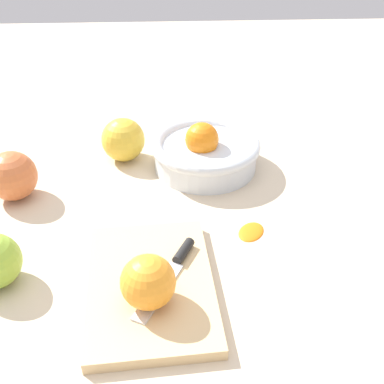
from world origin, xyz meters
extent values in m
plane|color=beige|center=(0.00, 0.00, 0.00)|extent=(2.40, 2.40, 0.00)
cylinder|color=silver|center=(-0.20, 0.12, 0.02)|extent=(0.19, 0.19, 0.05)
torus|color=silver|center=(-0.20, 0.12, 0.05)|extent=(0.20, 0.20, 0.02)
sphere|color=orange|center=(-0.19, 0.11, 0.06)|extent=(0.06, 0.06, 0.06)
cube|color=#DBB77F|center=(0.11, 0.03, 0.01)|extent=(0.25, 0.18, 0.02)
sphere|color=orange|center=(0.15, 0.03, 0.05)|extent=(0.07, 0.07, 0.07)
cube|color=silver|center=(0.13, 0.04, 0.02)|extent=(0.11, 0.07, 0.00)
cylinder|color=black|center=(0.07, 0.07, 0.02)|extent=(0.05, 0.03, 0.01)
sphere|color=gold|center=(-0.23, -0.03, 0.04)|extent=(0.08, 0.08, 0.08)
sphere|color=#CC6638|center=(-0.12, -0.21, 0.04)|extent=(0.08, 0.08, 0.08)
ellipsoid|color=orange|center=(0.00, 0.18, 0.00)|extent=(0.06, 0.06, 0.01)
camera|label=1|loc=(0.57, 0.06, 0.47)|focal=44.89mm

